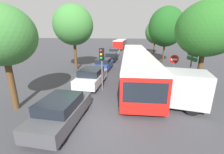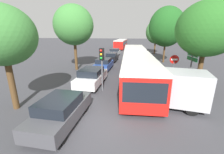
{
  "view_description": "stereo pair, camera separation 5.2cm",
  "coord_description": "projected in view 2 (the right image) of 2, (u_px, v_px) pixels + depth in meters",
  "views": [
    {
      "loc": [
        1.73,
        -6.77,
        4.59
      ],
      "look_at": [
        0.2,
        4.26,
        1.2
      ],
      "focal_mm": 24.0,
      "sensor_mm": 36.0,
      "label": 1
    },
    {
      "loc": [
        1.78,
        -6.76,
        4.59
      ],
      "look_at": [
        0.2,
        4.26,
        1.2
      ],
      "focal_mm": 24.0,
      "sensor_mm": 36.0,
      "label": 2
    }
  ],
  "objects": [
    {
      "name": "queued_car_black",
      "position": [
        112.0,
        57.0,
        23.99
      ],
      "size": [
        1.84,
        3.99,
        1.36
      ],
      "rotation": [
        0.0,
        0.0,
        1.52
      ],
      "color": "black",
      "rests_on": "ground"
    },
    {
      "name": "tree_left_mid",
      "position": [
        73.0,
        26.0,
        17.33
      ],
      "size": [
        4.59,
        4.59,
        7.59
      ],
      "color": "#51381E",
      "rests_on": "ground"
    },
    {
      "name": "tree_right_near",
      "position": [
        207.0,
        31.0,
        10.09
      ],
      "size": [
        4.08,
        4.08,
        6.62
      ],
      "color": "#51381E",
      "rests_on": "ground"
    },
    {
      "name": "tree_left_near",
      "position": [
        2.0,
        36.0,
        8.09
      ],
      "size": [
        3.59,
        3.59,
        6.04
      ],
      "color": "#51381E",
      "rests_on": "ground"
    },
    {
      "name": "tree_right_far",
      "position": [
        156.0,
        32.0,
        31.24
      ],
      "size": [
        4.19,
        4.19,
        6.93
      ],
      "color": "#51381E",
      "rests_on": "ground"
    },
    {
      "name": "traffic_light",
      "position": [
        102.0,
        60.0,
        11.43
      ],
      "size": [
        0.36,
        0.38,
        3.4
      ],
      "rotation": [
        0.0,
        0.0,
        -1.75
      ],
      "color": "#56595E",
      "rests_on": "ground"
    },
    {
      "name": "articulated_bus",
      "position": [
        136.0,
        62.0,
        15.83
      ],
      "size": [
        3.3,
        17.4,
        2.57
      ],
      "rotation": [
        0.0,
        0.0,
        -1.53
      ],
      "color": "red",
      "rests_on": "ground"
    },
    {
      "name": "tree_right_mid",
      "position": [
        167.0,
        27.0,
        21.83
      ],
      "size": [
        5.09,
        5.09,
        8.08
      ],
      "color": "#51381E",
      "rests_on": "ground"
    },
    {
      "name": "queued_car_white",
      "position": [
        92.0,
        77.0,
        13.19
      ],
      "size": [
        2.06,
        4.47,
        1.52
      ],
      "rotation": [
        0.0,
        0.0,
        1.52
      ],
      "color": "white",
      "rests_on": "ground"
    },
    {
      "name": "queued_car_silver",
      "position": [
        115.0,
        52.0,
        29.46
      ],
      "size": [
        1.91,
        4.13,
        1.41
      ],
      "rotation": [
        0.0,
        0.0,
        1.52
      ],
      "color": "#B7BABF",
      "rests_on": "ground"
    },
    {
      "name": "direction_sign_post",
      "position": [
        192.0,
        60.0,
        11.24
      ],
      "size": [
        0.28,
        1.39,
        3.6
      ],
      "rotation": [
        0.0,
        0.0,
        3.3
      ],
      "color": "#56595E",
      "rests_on": "ground"
    },
    {
      "name": "queued_car_graphite",
      "position": [
        61.0,
        110.0,
        7.61
      ],
      "size": [
        1.97,
        4.27,
        1.46
      ],
      "rotation": [
        0.0,
        0.0,
        1.52
      ],
      "color": "#47474C",
      "rests_on": "ground"
    },
    {
      "name": "city_bus_rear",
      "position": [
        121.0,
        43.0,
        42.37
      ],
      "size": [
        2.96,
        11.23,
        2.4
      ],
      "rotation": [
        0.0,
        0.0,
        1.53
      ],
      "color": "red",
      "rests_on": "ground"
    },
    {
      "name": "queued_car_blue",
      "position": [
        104.0,
        64.0,
        18.58
      ],
      "size": [
        1.92,
        4.16,
        1.42
      ],
      "rotation": [
        0.0,
        0.0,
        1.52
      ],
      "color": "#284799",
      "rests_on": "ground"
    },
    {
      "name": "white_van",
      "position": [
        166.0,
        87.0,
        9.4
      ],
      "size": [
        5.25,
        2.73,
        2.31
      ],
      "rotation": [
        0.0,
        0.0,
        2.98
      ],
      "color": "#B7BABF",
      "rests_on": "ground"
    },
    {
      "name": "ground_plane",
      "position": [
        97.0,
        121.0,
        7.98
      ],
      "size": [
        200.0,
        200.0,
        0.0
      ],
      "primitive_type": "plane",
      "color": "#3D3D42"
    },
    {
      "name": "no_entry_sign",
      "position": [
        173.0,
        67.0,
        12.04
      ],
      "size": [
        0.7,
        0.08,
        2.82
      ],
      "rotation": [
        0.0,
        0.0,
        -1.57
      ],
      "color": "#56595E",
      "rests_on": "ground"
    }
  ]
}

